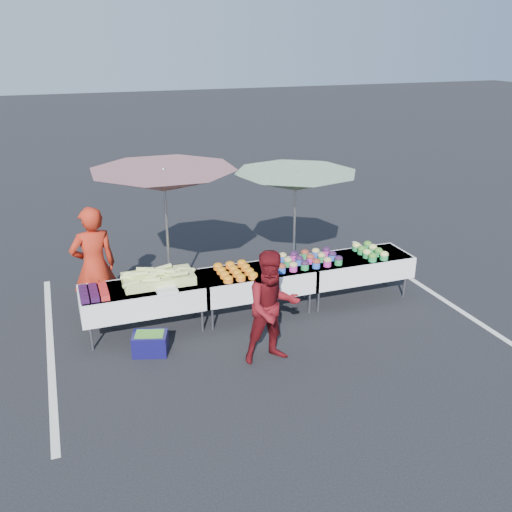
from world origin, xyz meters
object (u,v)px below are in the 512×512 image
object	(u,v)px
table_center	(256,280)
storage_bin	(150,343)
umbrella_left	(164,181)
umbrella_right	(296,182)
table_left	(143,297)
vendor	(94,267)
customer	(272,307)
table_right	(355,266)

from	to	relation	value
table_center	storage_bin	size ratio (longest dim) A/B	3.30
table_center	umbrella_left	size ratio (longest dim) A/B	0.62
umbrella_right	table_left	bearing A→B (deg)	-165.80
vendor	customer	size ratio (longest dim) A/B	1.17
customer	storage_bin	xyz separation A→B (m)	(-1.57, 0.75, -0.65)
vendor	umbrella_right	bearing A→B (deg)	173.20
vendor	storage_bin	xyz separation A→B (m)	(0.59, -1.22, -0.79)
vendor	customer	xyz separation A→B (m)	(2.16, -1.97, -0.14)
table_left	storage_bin	bearing A→B (deg)	-93.99
storage_bin	umbrella_right	bearing A→B (deg)	43.36
umbrella_left	umbrella_right	world-z (taller)	umbrella_left
vendor	umbrella_right	world-z (taller)	umbrella_right
table_center	umbrella_left	bearing A→B (deg)	150.04
vendor	table_right	bearing A→B (deg)	163.29
table_right	umbrella_left	size ratio (longest dim) A/B	0.62
vendor	umbrella_left	bearing A→B (deg)	178.84
table_left	umbrella_left	xyz separation A→B (m)	(0.55, 0.72, 1.56)
table_left	vendor	size ratio (longest dim) A/B	0.98
storage_bin	table_left	bearing A→B (deg)	103.37
table_left	table_right	bearing A→B (deg)	0.00
table_center	storage_bin	distance (m)	2.01
umbrella_right	table_center	bearing A→B (deg)	-143.96
table_left	storage_bin	xyz separation A→B (m)	(-0.05, -0.67, -0.42)
table_right	storage_bin	world-z (taller)	table_right
table_left	table_center	bearing A→B (deg)	0.00
table_center	umbrella_right	distance (m)	1.80
table_right	table_center	bearing A→B (deg)	180.00
table_left	storage_bin	world-z (taller)	table_left
customer	umbrella_left	distance (m)	2.70
umbrella_right	storage_bin	distance (m)	3.59
umbrella_left	table_left	bearing A→B (deg)	-127.46
umbrella_left	customer	bearing A→B (deg)	-65.55
customer	storage_bin	size ratio (longest dim) A/B	2.86
umbrella_right	vendor	bearing A→B (deg)	-177.50
vendor	customer	world-z (taller)	vendor
table_left	umbrella_right	world-z (taller)	umbrella_right
table_center	storage_bin	bearing A→B (deg)	-160.05
table_center	vendor	distance (m)	2.52
table_center	customer	size ratio (longest dim) A/B	1.15
umbrella_right	table_right	bearing A→B (deg)	-39.73
customer	table_center	bearing A→B (deg)	79.22
table_left	table_right	world-z (taller)	same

